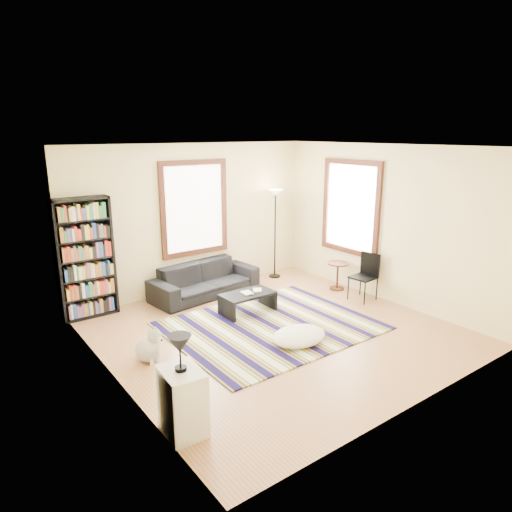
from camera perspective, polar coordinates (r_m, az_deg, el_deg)
floor at (r=7.23m, az=2.38°, el=-9.68°), size 5.00×5.00×0.10m
ceiling at (r=6.55m, az=2.67°, el=13.96°), size 5.00×5.00×0.10m
wall_back at (r=8.83m, az=-7.93°, el=4.72°), size 5.00×0.10×2.80m
wall_front at (r=5.10m, az=20.80°, el=-4.06°), size 5.00×0.10×2.80m
wall_left at (r=5.57m, az=-18.42°, el=-2.23°), size 0.10×5.00×2.80m
wall_right at (r=8.54m, az=16.01°, el=3.91°), size 0.10×5.00×2.80m
window_back at (r=8.73m, az=-7.72°, el=5.93°), size 1.20×0.06×1.60m
window_right at (r=8.95m, az=11.75°, el=5.98°), size 0.06×1.20×1.60m
rug at (r=7.36m, az=1.87°, el=-8.68°), size 3.12×2.50×0.02m
sofa at (r=8.65m, az=-6.41°, el=-2.95°), size 1.06×2.17×0.61m
bookshelf at (r=7.94m, az=-20.58°, el=-0.30°), size 0.90×0.30×2.00m
coffee_table at (r=7.80m, az=-1.05°, el=-5.89°), size 0.98×0.67×0.36m
book_a at (r=7.68m, az=-1.67°, el=-4.73°), size 0.19×0.24×0.02m
book_b at (r=7.86m, az=-0.37°, el=-4.28°), size 0.23×0.24×0.01m
floor_cushion at (r=6.81m, az=5.39°, el=-9.91°), size 1.04×0.93×0.22m
floor_lamp at (r=9.52m, az=2.39°, el=2.74°), size 0.31×0.31×1.86m
side_table at (r=9.06m, az=10.14°, el=-2.47°), size 0.51×0.51×0.54m
folding_chair at (r=8.55m, az=13.26°, el=-2.62°), size 0.46×0.44×0.86m
white_cabinet at (r=4.93m, az=-9.18°, el=-17.49°), size 0.42×0.53×0.70m
table_lamp at (r=4.66m, az=-9.46°, el=-11.89°), size 0.31×0.31×0.38m
dog at (r=6.40m, az=-13.46°, el=-10.62°), size 0.48×0.58×0.50m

